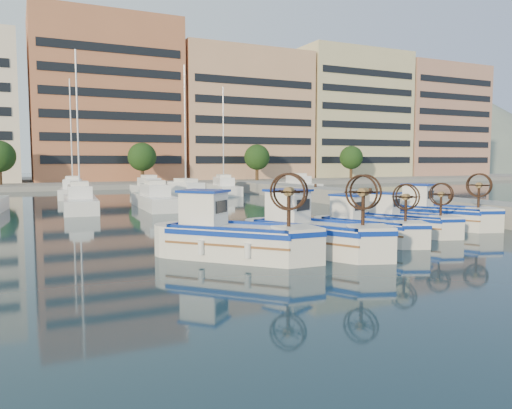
% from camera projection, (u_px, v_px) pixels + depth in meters
% --- Properties ---
extents(ground, '(300.00, 300.00, 0.00)m').
position_uv_depth(ground, '(332.00, 247.00, 20.90)').
color(ground, '#172F3D').
rests_on(ground, ground).
extents(quay, '(3.00, 60.00, 1.20)m').
position_uv_depth(quay, '(427.00, 206.00, 33.60)').
color(quay, gray).
rests_on(quay, ground).
extents(waterfront, '(180.00, 40.00, 25.60)m').
position_uv_depth(waterfront, '(157.00, 116.00, 82.42)').
color(waterfront, gray).
rests_on(waterfront, ground).
extents(hill_east, '(160.00, 160.00, 50.00)m').
position_uv_depth(hill_east, '(485.00, 171.00, 179.67)').
color(hill_east, slate).
rests_on(hill_east, ground).
extents(yacht_marina, '(38.56, 22.79, 11.50)m').
position_uv_depth(yacht_marina, '(121.00, 196.00, 43.82)').
color(yacht_marina, white).
rests_on(yacht_marina, ground).
extents(fishing_boat_a, '(4.85, 5.01, 3.20)m').
position_uv_depth(fishing_boat_a, '(232.00, 235.00, 18.50)').
color(fishing_boat_a, silver).
rests_on(fishing_boat_a, ground).
extents(fishing_boat_b, '(3.96, 5.20, 3.13)m').
position_uv_depth(fishing_boat_b, '(312.00, 231.00, 19.57)').
color(fishing_boat_b, silver).
rests_on(fishing_boat_b, ground).
extents(fishing_boat_c, '(3.19, 4.43, 2.67)m').
position_uv_depth(fishing_boat_c, '(366.00, 226.00, 22.20)').
color(fishing_boat_c, silver).
rests_on(fishing_boat_c, ground).
extents(fishing_boat_d, '(3.33, 4.31, 2.60)m').
position_uv_depth(fishing_boat_d, '(403.00, 220.00, 24.47)').
color(fishing_boat_d, silver).
rests_on(fishing_boat_d, ground).
extents(fishing_boat_e, '(3.82, 4.95, 2.99)m').
position_uv_depth(fishing_boat_e, '(438.00, 213.00, 27.02)').
color(fishing_boat_e, silver).
rests_on(fishing_boat_e, ground).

